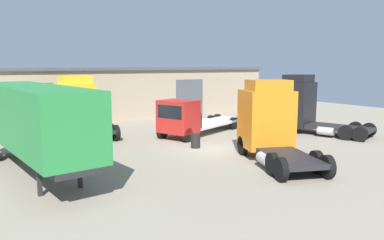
{
  "coord_description": "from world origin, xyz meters",
  "views": [
    {
      "loc": [
        -12.84,
        -18.03,
        5.0
      ],
      "look_at": [
        -0.31,
        1.57,
        1.6
      ],
      "focal_mm": 35.0,
      "sensor_mm": 36.0,
      "label": 1
    }
  ],
  "objects_px": {
    "flatbed_truck_red": "(189,119)",
    "gravel_pile": "(263,112)",
    "tractor_unit_orange": "(269,122)",
    "container_trailer_green": "(33,118)",
    "tractor_unit_yellow": "(77,106)",
    "tractor_unit_black": "(301,105)",
    "oil_drum": "(196,141)"
  },
  "relations": [
    {
      "from": "flatbed_truck_red",
      "to": "tractor_unit_orange",
      "type": "height_order",
      "value": "tractor_unit_orange"
    },
    {
      "from": "gravel_pile",
      "to": "oil_drum",
      "type": "relative_size",
      "value": 4.96
    },
    {
      "from": "container_trailer_green",
      "to": "tractor_unit_yellow",
      "type": "bearing_deg",
      "value": 148.45
    },
    {
      "from": "oil_drum",
      "to": "tractor_unit_black",
      "type": "bearing_deg",
      "value": 2.01
    },
    {
      "from": "tractor_unit_black",
      "to": "tractor_unit_yellow",
      "type": "distance_m",
      "value": 16.75
    },
    {
      "from": "tractor_unit_black",
      "to": "gravel_pile",
      "type": "relative_size",
      "value": 1.65
    },
    {
      "from": "tractor_unit_orange",
      "to": "gravel_pile",
      "type": "bearing_deg",
      "value": -20.84
    },
    {
      "from": "tractor_unit_black",
      "to": "flatbed_truck_red",
      "type": "relative_size",
      "value": 0.84
    },
    {
      "from": "container_trailer_green",
      "to": "tractor_unit_orange",
      "type": "bearing_deg",
      "value": 65.71
    },
    {
      "from": "container_trailer_green",
      "to": "gravel_pile",
      "type": "xyz_separation_m",
      "value": [
        20.21,
        6.26,
        -1.7
      ]
    },
    {
      "from": "tractor_unit_black",
      "to": "gravel_pile",
      "type": "xyz_separation_m",
      "value": [
        1.22,
        5.41,
        -1.13
      ]
    },
    {
      "from": "tractor_unit_orange",
      "to": "oil_drum",
      "type": "xyz_separation_m",
      "value": [
        -1.9,
        4.31,
        -1.57
      ]
    },
    {
      "from": "flatbed_truck_red",
      "to": "oil_drum",
      "type": "bearing_deg",
      "value": 41.89
    },
    {
      "from": "gravel_pile",
      "to": "oil_drum",
      "type": "height_order",
      "value": "gravel_pile"
    },
    {
      "from": "tractor_unit_black",
      "to": "flatbed_truck_red",
      "type": "bearing_deg",
      "value": 51.15
    },
    {
      "from": "tractor_unit_yellow",
      "to": "gravel_pile",
      "type": "height_order",
      "value": "tractor_unit_yellow"
    },
    {
      "from": "flatbed_truck_red",
      "to": "container_trailer_green",
      "type": "bearing_deg",
      "value": -2.28
    },
    {
      "from": "flatbed_truck_red",
      "to": "gravel_pile",
      "type": "distance_m",
      "value": 9.61
    },
    {
      "from": "tractor_unit_black",
      "to": "flatbed_truck_red",
      "type": "height_order",
      "value": "tractor_unit_black"
    },
    {
      "from": "container_trailer_green",
      "to": "gravel_pile",
      "type": "distance_m",
      "value": 21.23
    },
    {
      "from": "container_trailer_green",
      "to": "tractor_unit_yellow",
      "type": "distance_m",
      "value": 10.62
    },
    {
      "from": "container_trailer_green",
      "to": "tractor_unit_yellow",
      "type": "xyz_separation_m",
      "value": [
        4.66,
        9.53,
        -0.59
      ]
    },
    {
      "from": "tractor_unit_black",
      "to": "oil_drum",
      "type": "relative_size",
      "value": 8.19
    },
    {
      "from": "tractor_unit_orange",
      "to": "gravel_pile",
      "type": "relative_size",
      "value": 1.52
    },
    {
      "from": "tractor_unit_black",
      "to": "tractor_unit_orange",
      "type": "bearing_deg",
      "value": 102.2
    },
    {
      "from": "tractor_unit_black",
      "to": "container_trailer_green",
      "type": "height_order",
      "value": "tractor_unit_black"
    },
    {
      "from": "tractor_unit_black",
      "to": "tractor_unit_orange",
      "type": "height_order",
      "value": "tractor_unit_black"
    },
    {
      "from": "flatbed_truck_red",
      "to": "tractor_unit_orange",
      "type": "xyz_separation_m",
      "value": [
        0.24,
        -7.65,
        0.74
      ]
    },
    {
      "from": "tractor_unit_yellow",
      "to": "gravel_pile",
      "type": "distance_m",
      "value": 15.93
    },
    {
      "from": "tractor_unit_yellow",
      "to": "gravel_pile",
      "type": "relative_size",
      "value": 1.54
    },
    {
      "from": "oil_drum",
      "to": "tractor_unit_orange",
      "type": "bearing_deg",
      "value": -66.24
    },
    {
      "from": "container_trailer_green",
      "to": "flatbed_truck_red",
      "type": "distance_m",
      "value": 11.65
    }
  ]
}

